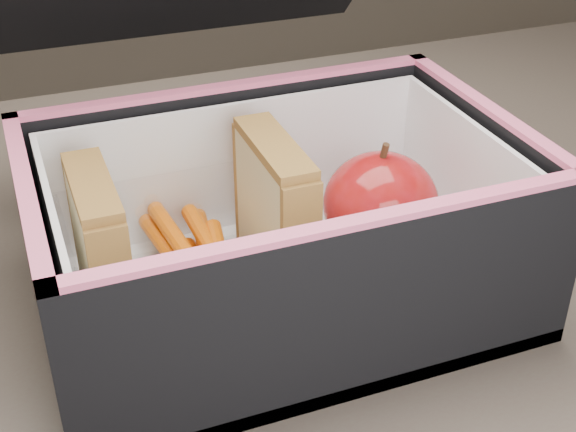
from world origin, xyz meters
name	(u,v)px	position (x,y,z in m)	size (l,w,h in m)	color
kitchen_table	(348,333)	(0.00, 0.00, 0.66)	(1.20, 0.80, 0.75)	#51423B
lunch_bag	(276,215)	(-0.08, -0.04, 0.82)	(0.32, 0.36, 0.27)	black
plastic_tub	(193,254)	(-0.14, -0.04, 0.80)	(0.16, 0.12, 0.07)	white
sandwich_left	(101,248)	(-0.20, -0.04, 0.82)	(0.03, 0.09, 0.10)	beige
sandwich_right	(275,211)	(-0.08, -0.04, 0.82)	(0.03, 0.09, 0.10)	beige
carrot_sticks	(199,265)	(-0.13, -0.03, 0.78)	(0.05, 0.16, 0.03)	#CF600C
paper_napkin	(380,248)	(0.01, -0.04, 0.77)	(0.07, 0.07, 0.01)	white
red_apple	(381,205)	(0.00, -0.04, 0.81)	(0.10, 0.10, 0.09)	#9C0E08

